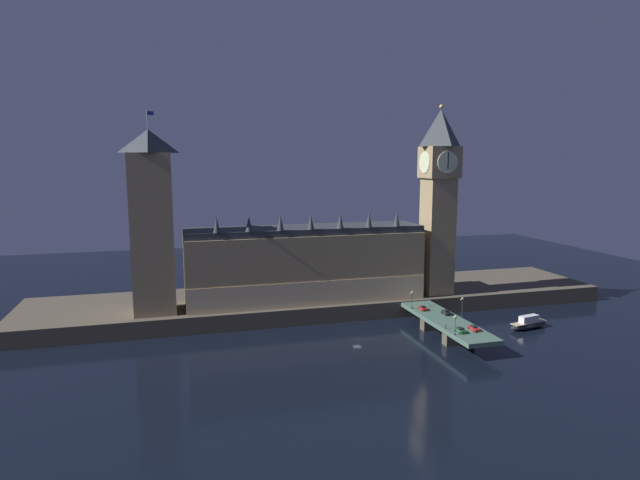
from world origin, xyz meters
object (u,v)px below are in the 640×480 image
(clock_tower, at_px, (438,196))
(car_northbound_trail, at_px, (460,330))
(street_lamp_far, at_px, (412,298))
(street_lamp_mid, at_px, (462,305))
(boat_downstream, at_px, (529,324))
(car_northbound_lead, at_px, (423,308))
(street_lamp_near, at_px, (455,323))
(car_southbound_trail, at_px, (446,313))
(car_southbound_lead, at_px, (474,328))
(victoria_tower, at_px, (152,222))
(pedestrian_near_rail, at_px, (446,326))

(clock_tower, height_order, car_northbound_trail, clock_tower)
(clock_tower, bearing_deg, street_lamp_far, -136.53)
(street_lamp_far, bearing_deg, street_lamp_mid, -53.43)
(street_lamp_mid, height_order, boat_downstream, street_lamp_mid)
(car_northbound_lead, height_order, street_lamp_near, street_lamp_near)
(car_southbound_trail, xyz_separation_m, street_lamp_near, (-7.99, -19.68, 3.06))
(clock_tower, xyz_separation_m, car_northbound_lead, (-14.94, -19.61, -37.37))
(car_southbound_lead, xyz_separation_m, car_southbound_trail, (0.00, 17.06, 0.07))
(clock_tower, distance_m, car_southbound_trail, 46.93)
(car_southbound_lead, bearing_deg, car_northbound_trail, -170.96)
(car_northbound_trail, bearing_deg, street_lamp_mid, 58.24)
(car_northbound_trail, bearing_deg, victoria_tower, 152.52)
(car_southbound_trail, relative_size, street_lamp_far, 0.61)
(car_southbound_trail, height_order, street_lamp_near, street_lamp_near)
(car_northbound_trail, distance_m, street_lamp_near, 4.63)
(car_northbound_trail, relative_size, car_southbound_lead, 0.90)
(clock_tower, xyz_separation_m, boat_downstream, (18.63, -31.97, -42.02))
(car_northbound_lead, distance_m, street_lamp_far, 5.14)
(victoria_tower, bearing_deg, car_southbound_trail, -16.79)
(victoria_tower, xyz_separation_m, street_lamp_mid, (96.75, -33.26, -26.52))
(car_southbound_trail, xyz_separation_m, street_lamp_mid, (2.93, -4.96, 3.64))
(clock_tower, xyz_separation_m, street_lamp_far, (-17.87, -16.94, -34.10))
(victoria_tower, distance_m, pedestrian_near_rail, 100.40)
(street_lamp_far, xyz_separation_m, boat_downstream, (36.50, -15.03, -7.92))
(clock_tower, bearing_deg, pedestrian_near_rail, -113.49)
(clock_tower, relative_size, pedestrian_near_rail, 42.54)
(clock_tower, xyz_separation_m, victoria_tower, (-103.69, 1.60, -7.14))
(victoria_tower, distance_m, car_southbound_trail, 102.53)
(victoria_tower, height_order, car_southbound_trail, victoria_tower)
(boat_downstream, bearing_deg, street_lamp_far, 157.62)
(boat_downstream, bearing_deg, street_lamp_near, -158.45)
(car_northbound_trail, xyz_separation_m, boat_downstream, (33.57, 12.60, -4.69))
(car_northbound_trail, relative_size, car_southbound_trail, 1.13)
(car_northbound_lead, relative_size, car_southbound_trail, 1.00)
(victoria_tower, relative_size, boat_downstream, 4.08)
(clock_tower, bearing_deg, boat_downstream, -59.77)
(car_northbound_trail, bearing_deg, pedestrian_near_rail, 120.03)
(car_northbound_lead, height_order, pedestrian_near_rail, pedestrian_near_rail)
(car_northbound_lead, height_order, boat_downstream, car_northbound_lead)
(clock_tower, distance_m, street_lamp_mid, 46.73)
(car_southbound_lead, bearing_deg, clock_tower, 77.28)
(pedestrian_near_rail, height_order, street_lamp_far, street_lamp_far)
(pedestrian_near_rail, height_order, street_lamp_mid, street_lamp_mid)
(pedestrian_near_rail, xyz_separation_m, street_lamp_near, (-0.40, -6.19, 2.89))
(victoria_tower, height_order, street_lamp_far, victoria_tower)
(street_lamp_mid, height_order, street_lamp_far, street_lamp_mid)
(car_southbound_lead, xyz_separation_m, pedestrian_near_rail, (-7.59, 3.57, 0.24))
(street_lamp_mid, bearing_deg, victoria_tower, 161.03)
(car_southbound_lead, height_order, street_lamp_far, street_lamp_far)
(street_lamp_mid, bearing_deg, street_lamp_near, -126.57)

